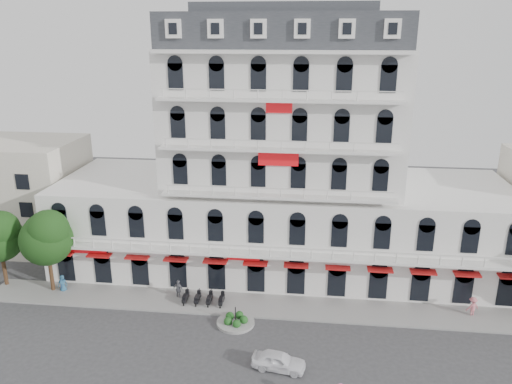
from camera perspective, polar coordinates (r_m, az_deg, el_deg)
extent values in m
plane|color=#38383A|center=(38.27, 0.91, -19.97)|extent=(120.00, 120.00, 0.00)
cube|color=gray|center=(45.63, 2.07, -12.94)|extent=(53.00, 4.00, 0.16)
cube|color=silver|center=(51.73, 2.93, -3.59)|extent=(45.00, 14.00, 9.00)
cube|color=silver|center=(48.76, 3.14, 8.51)|extent=(22.00, 12.00, 13.00)
cube|color=#2D3035|center=(48.08, 3.31, 17.95)|extent=(21.56, 11.76, 3.00)
cube|color=#2D3035|center=(48.12, 3.35, 20.22)|extent=(15.84, 8.64, 0.80)
cube|color=#B51616|center=(45.30, 2.27, -8.25)|extent=(40.50, 1.00, 0.15)
cube|color=red|center=(43.29, 2.57, 3.91)|extent=(3.50, 0.10, 1.40)
cube|color=beige|center=(62.38, -25.58, -0.11)|extent=(14.00, 10.00, 12.00)
cylinder|color=gray|center=(43.38, -2.35, -14.69)|extent=(3.20, 3.20, 0.24)
cylinder|color=black|center=(42.96, -2.36, -13.81)|extent=(0.08, 0.08, 1.40)
sphere|color=#1F541C|center=(43.11, -1.40, -14.38)|extent=(0.70, 0.70, 0.70)
sphere|color=#1F541C|center=(43.72, -1.92, -13.88)|extent=(0.70, 0.70, 0.70)
sphere|color=#1F541C|center=(43.63, -3.02, -13.97)|extent=(0.70, 0.70, 0.70)
sphere|color=#1F541C|center=(42.95, -3.22, -14.55)|extent=(0.70, 0.70, 0.70)
sphere|color=#1F541C|center=(42.61, -2.22, -14.82)|extent=(0.70, 0.70, 0.70)
cylinder|color=#382314|center=(53.95, -26.81, -7.87)|extent=(0.36, 0.36, 3.52)
sphere|color=#1B3A12|center=(51.88, -27.18, -3.83)|extent=(3.52, 3.52, 3.52)
cylinder|color=#382314|center=(51.02, -22.37, -8.58)|extent=(0.36, 0.36, 3.74)
sphere|color=#1B3A12|center=(49.66, -22.83, -5.06)|extent=(4.76, 4.76, 4.76)
sphere|color=#1B3A12|center=(48.78, -22.64, -4.04)|extent=(3.74, 3.74, 3.74)
sphere|color=#1B3A12|center=(49.85, -23.17, -4.17)|extent=(3.40, 3.40, 3.40)
imported|color=white|center=(38.27, 2.61, -18.73)|extent=(4.13, 2.16, 1.34)
imported|color=#295B7D|center=(51.00, -21.23, -9.73)|extent=(0.94, 0.74, 1.70)
imported|color=slate|center=(47.01, -8.83, -10.96)|extent=(1.19, 0.84, 1.87)
imported|color=#CE6D78|center=(47.70, 23.51, -11.95)|extent=(1.35, 1.07, 1.83)
imported|color=navy|center=(51.01, -21.23, -9.74)|extent=(0.62, 0.72, 1.68)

